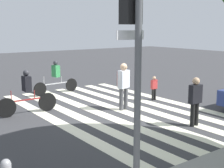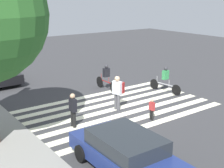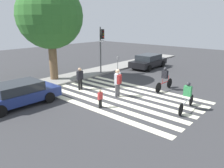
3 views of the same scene
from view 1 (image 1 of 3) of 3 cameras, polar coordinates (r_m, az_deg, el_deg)
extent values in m
plane|color=#38383A|center=(12.20, 1.02, -4.66)|extent=(60.00, 60.00, 0.00)
cube|color=#F2EDCC|center=(13.91, 9.69, -2.92)|extent=(0.45, 10.00, 0.01)
cube|color=#F2EDCC|center=(13.31, 7.05, -3.45)|extent=(0.45, 10.00, 0.01)
cube|color=#F2EDCC|center=(12.74, 4.17, -4.03)|extent=(0.45, 10.00, 0.01)
cube|color=#F2EDCC|center=(12.20, 1.02, -4.64)|extent=(0.45, 10.00, 0.01)
cube|color=#F2EDCC|center=(11.71, -2.42, -5.29)|extent=(0.45, 10.00, 0.01)
cube|color=#F2EDCC|center=(11.26, -6.15, -5.98)|extent=(0.45, 10.00, 0.01)
cube|color=#F2EDCC|center=(10.87, -10.18, -6.69)|extent=(0.45, 10.00, 0.01)
cylinder|color=#515456|center=(5.38, 4.71, -0.74)|extent=(0.12, 0.12, 4.24)
cube|color=silver|center=(5.45, 3.39, 8.93)|extent=(0.60, 0.02, 0.16)
sphere|color=#59470F|center=(5.59, 2.37, 15.13)|extent=(0.15, 0.15, 0.15)
sphere|color=red|center=(5.57, 2.35, 12.76)|extent=(0.15, 0.15, 0.15)
sphere|color=gray|center=(4.66, -18.87, -13.67)|extent=(0.14, 0.14, 0.14)
cylinder|color=black|center=(10.54, 15.18, -5.31)|extent=(0.14, 0.14, 0.76)
cylinder|color=black|center=(10.39, 14.49, -5.51)|extent=(0.14, 0.14, 0.76)
cube|color=black|center=(10.30, 15.01, -1.77)|extent=(0.45, 0.22, 0.60)
sphere|color=tan|center=(10.23, 15.12, 0.52)|extent=(0.24, 0.24, 0.24)
cylinder|color=black|center=(13.86, 7.85, -1.87)|extent=(0.09, 0.09, 0.50)
cylinder|color=black|center=(13.77, 7.46, -1.94)|extent=(0.09, 0.09, 0.50)
cube|color=#B73333|center=(13.73, 7.70, -0.06)|extent=(0.30, 0.14, 0.40)
sphere|color=tan|center=(13.68, 7.73, 1.08)|extent=(0.16, 0.16, 0.16)
cylinder|color=#4C4C51|center=(12.13, 2.55, -2.67)|extent=(0.16, 0.16, 0.86)
cylinder|color=#4C4C51|center=(11.99, 1.71, -2.82)|extent=(0.16, 0.16, 0.86)
cube|color=silver|center=(11.91, 2.16, 0.88)|extent=(0.55, 0.36, 0.68)
sphere|color=tan|center=(11.84, 2.17, 3.15)|extent=(0.27, 0.27, 0.27)
cube|color=maroon|center=(12.09, 1.80, 1.02)|extent=(0.41, 0.27, 0.57)
cylinder|color=black|center=(11.63, -18.76, -4.17)|extent=(0.71, 0.05, 0.71)
cylinder|color=black|center=(12.14, -11.73, -3.23)|extent=(0.71, 0.05, 0.71)
cube|color=maroon|center=(11.82, -15.21, -2.78)|extent=(1.32, 0.06, 0.04)
cylinder|color=maroon|center=(11.88, -14.02, -1.87)|extent=(0.03, 0.03, 0.32)
cylinder|color=maroon|center=(11.60, -17.96, -2.16)|extent=(0.03, 0.03, 0.40)
cube|color=black|center=(11.70, -15.35, 0.06)|extent=(0.25, 0.40, 0.55)
sphere|color=#333338|center=(11.64, -15.44, 1.97)|extent=(0.22, 0.22, 0.22)
cylinder|color=black|center=(14.82, -13.03, -0.96)|extent=(0.65, 0.10, 0.65)
cylinder|color=black|center=(15.70, -7.44, -0.16)|extent=(0.65, 0.10, 0.65)
cube|color=#B2B2B7|center=(15.21, -10.17, 0.11)|extent=(1.48, 0.17, 0.04)
cylinder|color=#B2B2B7|center=(15.34, -9.22, 0.83)|extent=(0.03, 0.03, 0.32)
cylinder|color=#B2B2B7|center=(14.85, -12.35, 0.58)|extent=(0.03, 0.03, 0.40)
cube|color=#338C4C|center=(15.12, -10.24, 2.33)|extent=(0.28, 0.42, 0.55)
sphere|color=#333338|center=(15.07, -10.29, 3.82)|extent=(0.22, 0.22, 0.22)
camera|label=2|loc=(19.74, 55.43, 13.59)|focal=50.00mm
camera|label=3|loc=(25.03, 8.64, 13.66)|focal=35.00mm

